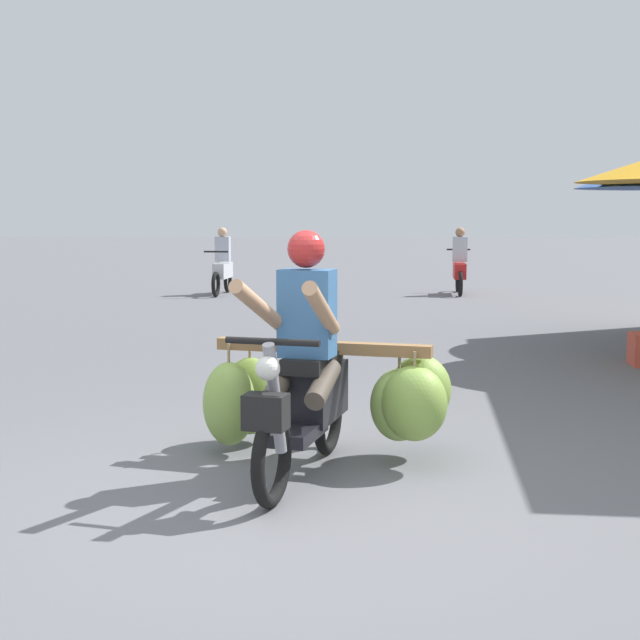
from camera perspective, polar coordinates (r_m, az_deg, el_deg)
name	(u,v)px	position (r m, az deg, el deg)	size (l,w,h in m)	color
ground_plane	(283,507)	(5.28, -2.39, -11.78)	(120.00, 120.00, 0.00)	slate
motorbike_main_loaded	(326,389)	(6.04, 0.39, -4.42)	(1.79, 1.91, 1.58)	black
motorbike_distant_ahead_left	(459,267)	(19.00, 8.86, 3.32)	(0.50, 1.62, 1.40)	black
motorbike_distant_ahead_right	(223,267)	(18.91, -6.21, 3.35)	(0.50, 1.62, 1.40)	black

